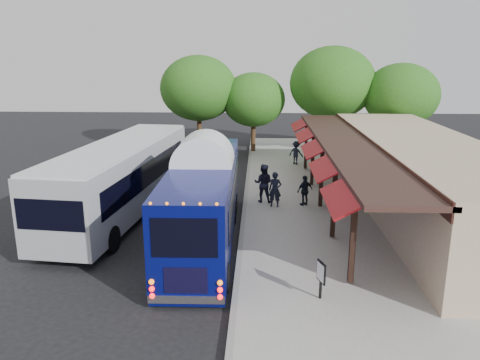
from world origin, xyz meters
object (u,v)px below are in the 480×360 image
(coach_bus, at_px, (204,197))
(ped_c, at_px, (305,191))
(city_bus, at_px, (122,175))
(ped_d, at_px, (296,153))
(sign_board, at_px, (321,274))
(ped_a, at_px, (275,190))
(ped_b, at_px, (263,183))

(coach_bus, relative_size, ped_c, 7.32)
(city_bus, height_order, ped_d, city_bus)
(coach_bus, height_order, ped_c, coach_bus)
(city_bus, height_order, sign_board, city_bus)
(ped_a, bearing_deg, ped_d, 88.73)
(coach_bus, bearing_deg, sign_board, -50.34)
(ped_b, bearing_deg, ped_c, 175.91)
(coach_bus, xyz_separation_m, sign_board, (4.12, -4.83, -0.94))
(coach_bus, bearing_deg, ped_c, 44.28)
(city_bus, distance_m, ped_d, 13.81)
(coach_bus, xyz_separation_m, ped_c, (4.49, 4.51, -1.00))
(city_bus, distance_m, ped_a, 7.42)
(city_bus, bearing_deg, coach_bus, -31.58)
(coach_bus, bearing_deg, ped_b, 63.38)
(ped_b, distance_m, ped_d, 8.99)
(ped_c, relative_size, ped_d, 0.95)
(ped_d, bearing_deg, ped_b, 107.75)
(coach_bus, height_order, ped_d, coach_bus)
(ped_b, height_order, ped_d, ped_b)
(ped_a, distance_m, ped_c, 1.52)
(coach_bus, bearing_deg, ped_a, 53.81)
(ped_a, xyz_separation_m, ped_d, (1.73, 9.48, -0.06))
(sign_board, bearing_deg, ped_b, 81.69)
(ped_b, height_order, ped_c, ped_b)
(ped_b, distance_m, ped_c, 2.14)
(ped_c, bearing_deg, ped_a, -20.58)
(coach_bus, xyz_separation_m, city_bus, (-4.31, 3.29, -0.01))
(ped_a, height_order, sign_board, ped_a)
(city_bus, height_order, ped_b, city_bus)
(ped_a, height_order, ped_d, ped_a)
(ped_a, bearing_deg, city_bus, -163.67)
(ped_b, relative_size, ped_c, 1.29)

